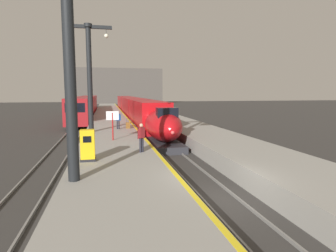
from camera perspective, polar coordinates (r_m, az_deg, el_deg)
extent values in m
plane|color=#33302D|center=(12.38, 10.59, -14.67)|extent=(260.00, 260.00, 0.00)
cube|color=gray|center=(35.54, -11.59, 0.25)|extent=(4.80, 110.00, 1.05)
cube|color=gray|center=(36.58, 1.20, 0.57)|extent=(4.80, 110.00, 1.05)
cube|color=yellow|center=(35.60, -7.94, 1.19)|extent=(0.20, 107.80, 0.01)
cube|color=slate|center=(38.52, -6.74, 0.15)|extent=(0.08, 110.00, 0.12)
cube|color=slate|center=(38.70, -4.53, 0.20)|extent=(0.08, 110.00, 0.12)
cube|color=slate|center=(38.56, -18.80, -0.16)|extent=(0.08, 110.00, 0.12)
cube|color=slate|center=(38.42, -16.57, -0.11)|extent=(0.08, 110.00, 0.12)
ellipsoid|color=#B20F14|center=(23.28, -1.07, 0.22)|extent=(2.78, 7.13, 2.56)
cube|color=#28282D|center=(23.16, -0.88, -3.71)|extent=(2.46, 6.06, 0.55)
cube|color=black|center=(21.61, -0.22, 2.55)|extent=(1.59, 1.00, 0.90)
sphere|color=#F24C4C|center=(19.92, 0.94, -1.34)|extent=(0.28, 0.28, 0.28)
cube|color=#B20F14|center=(32.22, -4.32, 2.48)|extent=(2.90, 14.00, 3.05)
cube|color=black|center=(32.01, -6.84, 3.40)|extent=(0.04, 11.90, 0.80)
cube|color=black|center=(32.42, -1.84, 3.49)|extent=(0.04, 11.90, 0.80)
cube|color=silver|center=(32.34, -4.29, 0.22)|extent=(2.92, 13.30, 0.24)
cube|color=black|center=(28.03, -2.96, -1.86)|extent=(2.03, 2.20, 0.56)
cube|color=black|center=(36.81, -5.30, 0.20)|extent=(2.03, 2.20, 0.56)
cube|color=#B20F14|center=(48.68, -7.14, 3.91)|extent=(2.90, 18.00, 3.05)
cube|color=black|center=(48.54, -8.82, 4.52)|extent=(0.04, 15.84, 0.80)
cube|color=black|center=(48.81, -5.48, 4.59)|extent=(0.04, 15.84, 0.80)
cube|color=black|center=(42.74, -6.32, 1.11)|extent=(2.03, 2.20, 0.56)
cube|color=black|center=(54.88, -7.72, 2.35)|extent=(2.03, 2.20, 0.56)
cube|color=#B20F14|center=(67.20, -8.66, 4.68)|extent=(2.90, 18.00, 3.05)
cube|color=black|center=(67.10, -9.88, 5.12)|extent=(0.04, 15.84, 0.80)
cube|color=black|center=(67.30, -7.46, 5.17)|extent=(0.04, 15.84, 0.80)
cube|color=black|center=(61.20, -8.23, 2.80)|extent=(2.03, 2.20, 0.56)
cube|color=black|center=(73.39, -8.97, 3.44)|extent=(2.03, 2.20, 0.56)
cube|color=maroon|center=(43.29, -17.21, 3.40)|extent=(2.85, 18.00, 3.30)
cube|color=black|center=(34.35, -18.42, 3.54)|extent=(2.28, 0.08, 1.10)
cube|color=black|center=(43.40, -19.07, 4.00)|extent=(0.04, 15.30, 0.90)
cube|color=black|center=(43.17, -15.38, 4.12)|extent=(0.04, 15.30, 0.90)
cube|color=black|center=(37.73, -17.80, 0.03)|extent=(2.00, 2.00, 0.52)
cube|color=black|center=(49.15, -16.60, 1.58)|extent=(2.00, 2.00, 0.52)
cube|color=maroon|center=(61.83, -15.85, 4.38)|extent=(2.85, 18.00, 3.30)
cylinder|color=black|center=(11.49, -19.54, 14.57)|extent=(0.44, 0.44, 10.17)
cylinder|color=black|center=(25.53, -15.66, 9.22)|extent=(0.44, 0.44, 9.27)
cylinder|color=black|center=(26.13, -16.00, 19.09)|extent=(0.68, 0.68, 0.30)
cube|color=black|center=(26.11, -15.99, 18.88)|extent=(4.00, 0.24, 0.28)
cylinder|color=black|center=(26.15, -19.41, 17.95)|extent=(0.03, 0.03, 0.60)
sphere|color=#EFEACC|center=(26.08, -19.38, 17.20)|extent=(0.36, 0.36, 0.36)
cylinder|color=black|center=(26.00, -12.49, 18.24)|extent=(0.03, 0.03, 0.60)
sphere|color=#EFEACC|center=(25.94, -12.47, 17.48)|extent=(0.36, 0.36, 0.36)
cylinder|color=#23232D|center=(27.05, -10.29, 0.27)|extent=(0.13, 0.13, 0.85)
cylinder|color=#23232D|center=(26.99, -9.95, 0.27)|extent=(0.13, 0.13, 0.85)
cube|color=#1E478C|center=(26.95, -10.15, 1.82)|extent=(0.43, 0.34, 0.62)
cylinder|color=#1E478C|center=(27.03, -10.63, 1.72)|extent=(0.09, 0.09, 0.58)
cylinder|color=#1E478C|center=(26.88, -9.67, 1.71)|extent=(0.09, 0.09, 0.58)
sphere|color=tan|center=(26.92, -10.17, 2.72)|extent=(0.22, 0.22, 0.22)
cylinder|color=#23232D|center=(16.45, -5.20, -3.84)|extent=(0.13, 0.13, 0.85)
cylinder|color=#23232D|center=(16.34, -5.64, -3.92)|extent=(0.13, 0.13, 0.85)
cube|color=maroon|center=(16.27, -5.45, -1.33)|extent=(0.44, 0.40, 0.62)
cylinder|color=maroon|center=(16.44, -4.84, -1.42)|extent=(0.09, 0.09, 0.58)
cylinder|color=maroon|center=(16.12, -6.07, -1.60)|extent=(0.09, 0.09, 0.58)
sphere|color=tan|center=(16.22, -5.47, 0.14)|extent=(0.22, 0.22, 0.22)
cube|color=brown|center=(27.36, -8.15, 0.13)|extent=(0.40, 0.22, 0.60)
cylinder|color=#262628|center=(27.30, -8.38, 1.12)|extent=(0.02, 0.02, 0.36)
cylinder|color=#262628|center=(27.32, -7.96, 1.13)|extent=(0.02, 0.02, 0.36)
cube|color=#262628|center=(27.29, -8.18, 1.52)|extent=(0.22, 0.03, 0.02)
cube|color=yellow|center=(14.81, -16.04, -3.79)|extent=(0.70, 0.56, 1.60)
cube|color=black|center=(14.47, -16.15, -2.64)|extent=(0.40, 0.02, 0.32)
cube|color=black|center=(14.96, -15.94, -6.58)|extent=(0.76, 0.62, 0.12)
cylinder|color=maroon|center=(20.78, -11.20, -0.10)|extent=(0.10, 0.10, 2.00)
cube|color=white|center=(20.70, -11.25, 2.09)|extent=(0.90, 0.06, 0.64)
cube|color=#4C4742|center=(112.68, -10.33, 7.99)|extent=(36.00, 2.00, 14.00)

